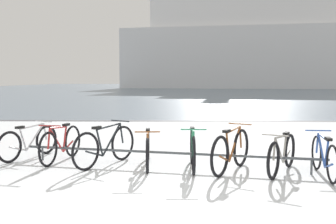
{
  "coord_description": "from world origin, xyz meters",
  "views": [
    {
      "loc": [
        0.4,
        -5.48,
        1.7
      ],
      "look_at": [
        0.12,
        5.55,
        0.75
      ],
      "focal_mm": 41.43,
      "sensor_mm": 36.0,
      "label": 1
    }
  ],
  "objects_px": {
    "bicycle_6": "(282,154)",
    "ferry_ship": "(272,43)",
    "bicycle_1": "(61,144)",
    "bicycle_4": "(193,150)",
    "bicycle_3": "(148,149)",
    "bicycle_5": "(231,151)",
    "bicycle_0": "(29,142)",
    "bicycle_7": "(324,157)",
    "bicycle_2": "(106,146)"
  },
  "relations": [
    {
      "from": "bicycle_2",
      "to": "bicycle_3",
      "type": "height_order",
      "value": "bicycle_2"
    },
    {
      "from": "bicycle_5",
      "to": "bicycle_1",
      "type": "bearing_deg",
      "value": 167.01
    },
    {
      "from": "bicycle_1",
      "to": "bicycle_5",
      "type": "xyz_separation_m",
      "value": [
        3.38,
        -0.78,
        0.02
      ]
    },
    {
      "from": "bicycle_4",
      "to": "ferry_ship",
      "type": "relative_size",
      "value": 0.03
    },
    {
      "from": "bicycle_3",
      "to": "bicycle_5",
      "type": "relative_size",
      "value": 1.13
    },
    {
      "from": "bicycle_5",
      "to": "bicycle_6",
      "type": "height_order",
      "value": "bicycle_5"
    },
    {
      "from": "bicycle_5",
      "to": "ferry_ship",
      "type": "xyz_separation_m",
      "value": [
        15.74,
        62.88,
        7.67
      ]
    },
    {
      "from": "bicycle_0",
      "to": "bicycle_7",
      "type": "xyz_separation_m",
      "value": [
        5.73,
        -1.4,
        0.0
      ]
    },
    {
      "from": "bicycle_4",
      "to": "ferry_ship",
      "type": "distance_m",
      "value": 65.28
    },
    {
      "from": "bicycle_6",
      "to": "bicycle_0",
      "type": "bearing_deg",
      "value": 166.87
    },
    {
      "from": "bicycle_4",
      "to": "bicycle_6",
      "type": "distance_m",
      "value": 1.62
    },
    {
      "from": "bicycle_6",
      "to": "bicycle_7",
      "type": "xyz_separation_m",
      "value": [
        0.67,
        -0.22,
        0.01
      ]
    },
    {
      "from": "bicycle_4",
      "to": "bicycle_7",
      "type": "xyz_separation_m",
      "value": [
        2.27,
        -0.49,
        -0.02
      ]
    },
    {
      "from": "ferry_ship",
      "to": "bicycle_2",
      "type": "bearing_deg",
      "value": -106.21
    },
    {
      "from": "bicycle_1",
      "to": "bicycle_3",
      "type": "xyz_separation_m",
      "value": [
        1.82,
        -0.41,
        -0.02
      ]
    },
    {
      "from": "bicycle_4",
      "to": "bicycle_5",
      "type": "distance_m",
      "value": 0.72
    },
    {
      "from": "bicycle_2",
      "to": "bicycle_5",
      "type": "relative_size",
      "value": 1.05
    },
    {
      "from": "bicycle_0",
      "to": "bicycle_5",
      "type": "xyz_separation_m",
      "value": [
        4.17,
        -1.08,
        0.04
      ]
    },
    {
      "from": "bicycle_1",
      "to": "ferry_ship",
      "type": "relative_size",
      "value": 0.03
    },
    {
      "from": "bicycle_0",
      "to": "bicycle_5",
      "type": "bearing_deg",
      "value": -14.57
    },
    {
      "from": "bicycle_6",
      "to": "bicycle_4",
      "type": "bearing_deg",
      "value": 170.47
    },
    {
      "from": "bicycle_3",
      "to": "bicycle_6",
      "type": "distance_m",
      "value": 2.51
    },
    {
      "from": "bicycle_2",
      "to": "bicycle_6",
      "type": "xyz_separation_m",
      "value": [
        3.3,
        -0.56,
        -0.04
      ]
    },
    {
      "from": "bicycle_3",
      "to": "bicycle_4",
      "type": "relative_size",
      "value": 1.04
    },
    {
      "from": "bicycle_1",
      "to": "ferry_ship",
      "type": "height_order",
      "value": "ferry_ship"
    },
    {
      "from": "bicycle_0",
      "to": "bicycle_7",
      "type": "height_order",
      "value": "same"
    },
    {
      "from": "bicycle_3",
      "to": "bicycle_6",
      "type": "xyz_separation_m",
      "value": [
        2.46,
        -0.47,
        0.0
      ]
    },
    {
      "from": "bicycle_4",
      "to": "bicycle_5",
      "type": "height_order",
      "value": "bicycle_5"
    },
    {
      "from": "bicycle_0",
      "to": "bicycle_3",
      "type": "bearing_deg",
      "value": -15.33
    },
    {
      "from": "bicycle_1",
      "to": "bicycle_3",
      "type": "bearing_deg",
      "value": -12.73
    },
    {
      "from": "bicycle_6",
      "to": "bicycle_7",
      "type": "bearing_deg",
      "value": -18.06
    },
    {
      "from": "bicycle_0",
      "to": "bicycle_4",
      "type": "relative_size",
      "value": 0.96
    },
    {
      "from": "bicycle_4",
      "to": "ferry_ship",
      "type": "xyz_separation_m",
      "value": [
        16.44,
        62.71,
        7.68
      ]
    },
    {
      "from": "bicycle_0",
      "to": "bicycle_7",
      "type": "bearing_deg",
      "value": -13.72
    },
    {
      "from": "bicycle_5",
      "to": "bicycle_6",
      "type": "xyz_separation_m",
      "value": [
        0.9,
        -0.1,
        -0.04
      ]
    },
    {
      "from": "bicycle_6",
      "to": "ferry_ship",
      "type": "bearing_deg",
      "value": 76.74
    },
    {
      "from": "bicycle_3",
      "to": "bicycle_7",
      "type": "xyz_separation_m",
      "value": [
        3.13,
        -0.69,
        0.01
      ]
    },
    {
      "from": "bicycle_6",
      "to": "ferry_ship",
      "type": "xyz_separation_m",
      "value": [
        14.84,
        62.98,
        7.71
      ]
    },
    {
      "from": "bicycle_1",
      "to": "bicycle_6",
      "type": "distance_m",
      "value": 4.37
    },
    {
      "from": "bicycle_6",
      "to": "ferry_ship",
      "type": "height_order",
      "value": "ferry_ship"
    },
    {
      "from": "bicycle_0",
      "to": "bicycle_6",
      "type": "relative_size",
      "value": 1.05
    },
    {
      "from": "bicycle_6",
      "to": "bicycle_3",
      "type": "bearing_deg",
      "value": 169.23
    },
    {
      "from": "bicycle_1",
      "to": "ferry_ship",
      "type": "bearing_deg",
      "value": 72.88
    },
    {
      "from": "bicycle_0",
      "to": "bicycle_7",
      "type": "relative_size",
      "value": 0.98
    },
    {
      "from": "bicycle_2",
      "to": "bicycle_4",
      "type": "distance_m",
      "value": 1.73
    },
    {
      "from": "bicycle_1",
      "to": "bicycle_4",
      "type": "height_order",
      "value": "bicycle_4"
    },
    {
      "from": "bicycle_2",
      "to": "bicycle_3",
      "type": "bearing_deg",
      "value": -6.38
    },
    {
      "from": "bicycle_1",
      "to": "bicycle_3",
      "type": "distance_m",
      "value": 1.87
    },
    {
      "from": "bicycle_1",
      "to": "bicycle_7",
      "type": "height_order",
      "value": "bicycle_1"
    },
    {
      "from": "bicycle_0",
      "to": "bicycle_5",
      "type": "distance_m",
      "value": 4.3
    }
  ]
}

